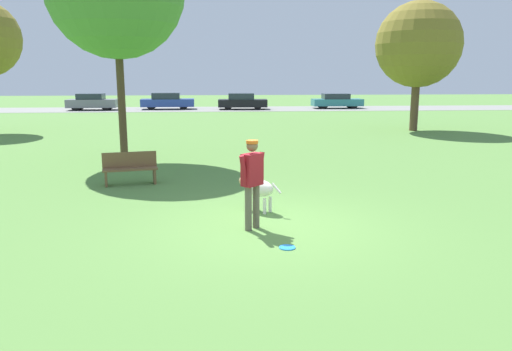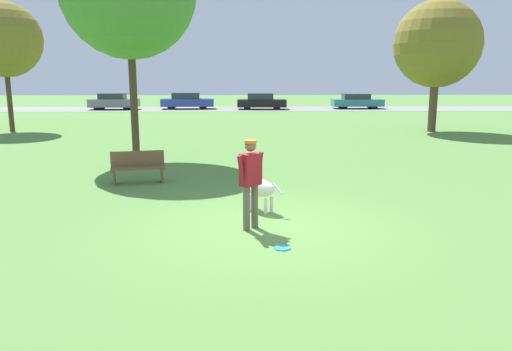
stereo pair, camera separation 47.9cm
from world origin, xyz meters
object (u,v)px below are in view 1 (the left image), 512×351
Objects in this scene: person at (252,177)px; dog at (257,188)px; parked_car_blue at (167,101)px; parked_car_black at (242,101)px; parked_car_teal at (337,101)px; frisbee at (287,247)px; tree_far_right at (418,45)px; parked_car_grey at (92,102)px; park_bench at (130,167)px.

dog is at bearing 35.49° from person.
person is at bearing -83.90° from parked_car_blue.
parked_car_black reaches higher than parked_car_teal.
parked_car_teal is (8.92, 33.83, 0.61)m from frisbee.
parked_car_blue is 6.15m from parked_car_black.
person is at bearing 114.96° from frisbee.
parked_car_grey is (-20.00, 16.30, -3.62)m from tree_far_right.
park_bench is at bearing 123.35° from frisbee.
parked_car_teal is at bearing 28.49° from person.
dog is 0.14× the size of tree_far_right.
person is at bearing -66.47° from park_bench.
parked_car_blue is (-4.69, 32.71, -0.33)m from person.
parked_car_grey is at bearing 93.45° from park_bench.
frisbee is 0.07× the size of parked_car_black.
tree_far_right is at bearing -80.22° from dog.
parked_car_blue reaches higher than parked_car_grey.
parked_car_teal reaches higher than park_bench.
parked_car_teal is at bearing 6.38° from parked_car_black.
frisbee is at bearing -117.64° from tree_far_right.
dog is 2.40m from frisbee.
parked_car_teal is (14.12, 0.02, -0.05)m from parked_car_blue.
person is 34.07m from parked_car_teal.
person is at bearing 122.84° from dog.
person is 0.26× the size of tree_far_right.
person is 0.42× the size of parked_car_black.
parked_car_blue reaches higher than frisbee.
parked_car_black is (0.93, 33.25, 0.63)m from frisbee.
parked_car_black is at bearing -7.20° from parked_car_blue.
parked_car_black is 2.77× the size of park_bench.
parked_car_black reaches higher than frisbee.
frisbee is at bearing -72.21° from parked_car_grey.
tree_far_right is (9.41, 15.90, 3.28)m from person.
parked_car_black is at bearing 69.31° from park_bench.
person is 1.16× the size of park_bench.
parked_car_black is at bearing -0.87° from parked_car_grey.
parked_car_grey is at bearing -28.86° from dog.
tree_far_right is 22.23m from parked_car_blue.
parked_car_blue reaches higher than dog.
parked_car_blue is at bearing 4.26° from parked_car_grey.
dog is 31.85m from parked_car_blue.
person is 1.88× the size of dog.
parked_car_teal is 31.16m from park_bench.
dog reaches higher than frisbee.
dog is 0.21× the size of parked_car_teal.
parked_car_black is at bearing -176.22° from parked_car_teal.
parked_car_blue is (-4.88, 31.47, 0.17)m from dog.
park_bench is at bearing -113.74° from parked_car_teal.
park_bench is (1.75, -28.57, -0.21)m from parked_car_blue.
person reaches higher than parked_car_grey.
parked_car_blue is at bearing 98.74° from frisbee.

